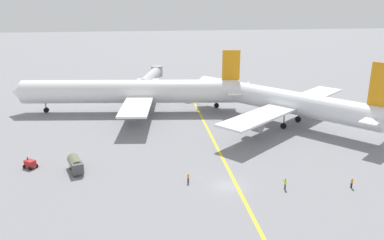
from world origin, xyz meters
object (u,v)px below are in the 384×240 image
object	(u,v)px
airliner_being_pushed	(282,101)
gse_fuel_bowser_stubby	(76,164)
airliner_at_gate_left	(132,92)
ground_crew_wing_walker_right	(352,183)
jet_bridge	(152,76)
pushback_tug	(184,96)
gse_gpu_cart_small	(30,164)
ground_crew_marshaller_foreground	(285,184)
ground_crew_ramp_agent_by_cones	(188,178)

from	to	relation	value
airliner_being_pushed	gse_fuel_bowser_stubby	world-z (taller)	airliner_being_pushed
airliner_at_gate_left	ground_crew_wing_walker_right	world-z (taller)	airliner_at_gate_left
airliner_at_gate_left	jet_bridge	distance (m)	25.19
pushback_tug	gse_fuel_bowser_stubby	bearing A→B (deg)	-118.21
pushback_tug	airliner_being_pushed	bearing A→B (deg)	-50.63
gse_gpu_cart_small	jet_bridge	size ratio (longest dim) A/B	0.12
ground_crew_marshaller_foreground	ground_crew_wing_walker_right	world-z (taller)	ground_crew_marshaller_foreground
airliner_being_pushed	gse_gpu_cart_small	xyz separation A→B (m)	(-51.67, -18.10, -4.51)
airliner_being_pushed	ground_crew_ramp_agent_by_cones	distance (m)	37.81
pushback_tug	ground_crew_wing_walker_right	world-z (taller)	pushback_tug
pushback_tug	gse_gpu_cart_small	xyz separation A→B (m)	(-31.99, -42.09, -0.40)
airliner_at_gate_left	airliner_being_pushed	bearing A→B (deg)	-22.21
ground_crew_wing_walker_right	ground_crew_ramp_agent_by_cones	size ratio (longest dim) A/B	1.01
gse_fuel_bowser_stubby	jet_bridge	size ratio (longest dim) A/B	0.23
gse_gpu_cart_small	airliner_at_gate_left	bearing A→B (deg)	61.45
airliner_being_pushed	gse_gpu_cart_small	size ratio (longest dim) A/B	16.56
ground_crew_ramp_agent_by_cones	airliner_being_pushed	bearing A→B (deg)	47.19
ground_crew_ramp_agent_by_cones	jet_bridge	world-z (taller)	jet_bridge
gse_fuel_bowser_stubby	pushback_tug	bearing A→B (deg)	61.79
gse_fuel_bowser_stubby	ground_crew_marshaller_foreground	xyz separation A→B (m)	(32.52, -11.15, -0.43)
gse_fuel_bowser_stubby	airliner_being_pushed	bearing A→B (deg)	25.38
ground_crew_wing_walker_right	gse_fuel_bowser_stubby	bearing A→B (deg)	164.17
ground_crew_ramp_agent_by_cones	ground_crew_marshaller_foreground	bearing A→B (deg)	-16.71
ground_crew_marshaller_foreground	jet_bridge	distance (m)	72.39
gse_fuel_bowser_stubby	ground_crew_wing_walker_right	bearing A→B (deg)	-15.83
ground_crew_marshaller_foreground	ground_crew_wing_walker_right	distance (m)	10.37
airliner_at_gate_left	airliner_being_pushed	size ratio (longest dim) A/B	1.37
airliner_at_gate_left	pushback_tug	bearing A→B (deg)	34.58
gse_gpu_cart_small	ground_crew_marshaller_foreground	distance (m)	42.80
ground_crew_marshaller_foreground	airliner_being_pushed	bearing A→B (deg)	70.72
gse_gpu_cart_small	jet_bridge	xyz separation A→B (m)	(23.51, 56.51, 3.69)
airliner_at_gate_left	gse_gpu_cart_small	size ratio (longest dim) A/B	22.65
pushback_tug	airliner_at_gate_left	bearing A→B (deg)	-145.42
airliner_at_gate_left	pushback_tug	world-z (taller)	airliner_at_gate_left
airliner_at_gate_left	jet_bridge	xyz separation A→B (m)	(6.05, 24.44, -0.83)
airliner_at_gate_left	gse_fuel_bowser_stubby	bearing A→B (deg)	-105.23
gse_fuel_bowser_stubby	ground_crew_ramp_agent_by_cones	xyz separation A→B (m)	(18.15, -6.83, -0.48)
airliner_being_pushed	ground_crew_ramp_agent_by_cones	world-z (taller)	airliner_being_pushed
pushback_tug	ground_crew_wing_walker_right	bearing A→B (deg)	-71.65
airliner_being_pushed	gse_gpu_cart_small	distance (m)	54.94
pushback_tug	ground_crew_wing_walker_right	xyz separation A→B (m)	(18.86, -56.85, -0.32)
pushback_tug	gse_fuel_bowser_stubby	size ratio (longest dim) A/B	1.47
gse_fuel_bowser_stubby	ground_crew_wing_walker_right	distance (m)	44.53
airliner_at_gate_left	ground_crew_ramp_agent_by_cones	size ratio (longest dim) A/B	36.20
gse_gpu_cart_small	ground_crew_marshaller_foreground	xyz separation A→B (m)	(40.53, -13.76, 0.11)
jet_bridge	pushback_tug	bearing A→B (deg)	-59.53
airliner_at_gate_left	gse_fuel_bowser_stubby	distance (m)	36.17
gse_gpu_cart_small	ground_crew_ramp_agent_by_cones	world-z (taller)	gse_gpu_cart_small
pushback_tug	jet_bridge	world-z (taller)	jet_bridge
airliner_at_gate_left	jet_bridge	bearing A→B (deg)	76.08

